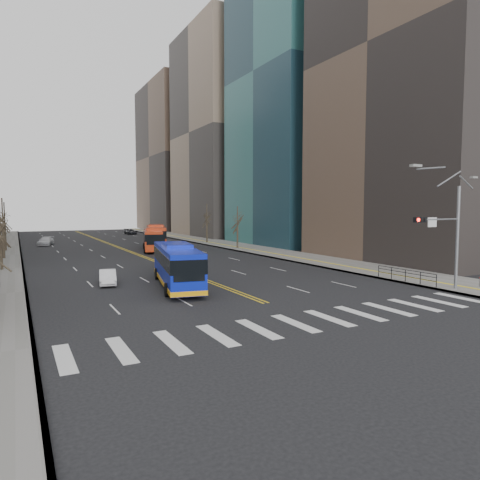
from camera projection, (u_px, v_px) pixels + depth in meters
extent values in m
plane|color=black|center=(312.00, 321.00, 24.07)|extent=(220.00, 220.00, 0.00)
cube|color=slate|center=(232.00, 245.00, 71.90)|extent=(7.00, 130.00, 0.15)
cube|color=slate|center=(1.00, 256.00, 56.11)|extent=(5.00, 130.00, 0.15)
cube|color=silver|center=(64.00, 358.00, 18.03)|extent=(0.70, 4.00, 0.01)
cube|color=silver|center=(121.00, 350.00, 19.13)|extent=(0.70, 4.00, 0.01)
cube|color=silver|center=(172.00, 342.00, 20.23)|extent=(0.70, 4.00, 0.01)
cube|color=silver|center=(217.00, 335.00, 21.33)|extent=(0.70, 4.00, 0.01)
cube|color=silver|center=(258.00, 329.00, 22.43)|extent=(0.70, 4.00, 0.01)
cube|color=silver|center=(295.00, 323.00, 23.52)|extent=(0.70, 4.00, 0.01)
cube|color=silver|center=(329.00, 318.00, 24.62)|extent=(0.70, 4.00, 0.01)
cube|color=silver|center=(360.00, 313.00, 25.72)|extent=(0.70, 4.00, 0.01)
cube|color=silver|center=(388.00, 309.00, 26.82)|extent=(0.70, 4.00, 0.01)
cube|color=silver|center=(414.00, 305.00, 27.92)|extent=(0.70, 4.00, 0.01)
cube|color=silver|center=(438.00, 301.00, 29.01)|extent=(0.70, 4.00, 0.01)
cube|color=silver|center=(461.00, 298.00, 30.11)|extent=(0.70, 4.00, 0.01)
cube|color=gold|center=(112.00, 245.00, 72.51)|extent=(0.15, 100.00, 0.01)
cube|color=gold|center=(115.00, 245.00, 72.70)|extent=(0.15, 100.00, 0.01)
cube|color=brown|center=(428.00, 56.00, 52.48)|extent=(20.00, 24.00, 50.00)
cube|color=#316F6F|center=(303.00, 79.00, 75.13)|extent=(20.00, 22.00, 58.00)
cube|color=gray|center=(229.00, 136.00, 98.94)|extent=(20.00, 26.00, 46.00)
cube|color=brown|center=(179.00, 159.00, 126.86)|extent=(18.00, 30.00, 42.00)
cylinder|color=gray|center=(457.00, 239.00, 32.60)|extent=(0.24, 0.24, 8.00)
cylinder|color=gray|center=(438.00, 219.00, 31.44)|extent=(4.50, 0.12, 0.12)
cube|color=black|center=(420.00, 220.00, 30.54)|extent=(1.10, 0.28, 0.38)
cylinder|color=#FF190C|center=(418.00, 220.00, 30.23)|extent=(0.24, 0.08, 0.24)
cylinder|color=black|center=(422.00, 220.00, 30.39)|extent=(0.24, 0.08, 0.24)
cylinder|color=black|center=(425.00, 220.00, 30.56)|extent=(0.24, 0.08, 0.24)
cube|color=white|center=(432.00, 222.00, 31.15)|extent=(0.90, 0.06, 0.70)
cube|color=#999993|center=(416.00, 166.00, 29.97)|extent=(0.90, 0.35, 0.18)
cube|color=black|center=(406.00, 270.00, 35.92)|extent=(0.04, 6.00, 0.04)
cylinder|color=black|center=(436.00, 281.00, 33.31)|extent=(0.06, 0.06, 1.00)
cylinder|color=black|center=(420.00, 278.00, 34.64)|extent=(0.06, 0.06, 1.00)
cylinder|color=black|center=(405.00, 276.00, 35.96)|extent=(0.06, 0.06, 1.00)
cylinder|color=black|center=(391.00, 273.00, 37.29)|extent=(0.06, 0.06, 1.00)
cylinder|color=black|center=(379.00, 271.00, 38.61)|extent=(0.06, 0.06, 1.00)
cylinder|color=gray|center=(480.00, 283.00, 33.49)|extent=(0.16, 0.16, 0.70)
cylinder|color=#2E251C|center=(1.00, 253.00, 42.98)|extent=(0.28, 0.28, 3.60)
cylinder|color=#2E251C|center=(4.00, 243.00, 52.67)|extent=(0.28, 0.28, 4.00)
cylinder|color=#2E251C|center=(5.00, 238.00, 62.38)|extent=(0.28, 0.28, 3.80)
cylinder|color=#2E251C|center=(237.00, 237.00, 66.67)|extent=(0.28, 0.28, 3.50)
cylinder|color=#2E251C|center=(207.00, 233.00, 77.25)|extent=(0.28, 0.28, 3.75)
cube|color=#0C1FBC|center=(177.00, 265.00, 34.47)|extent=(4.86, 12.32, 2.87)
cube|color=black|center=(177.00, 258.00, 34.43)|extent=(4.93, 12.35, 1.03)
cube|color=#0C1FBC|center=(177.00, 246.00, 34.35)|extent=(2.81, 4.54, 0.40)
cube|color=#F5A50C|center=(177.00, 280.00, 34.56)|extent=(4.93, 12.35, 0.35)
cylinder|color=black|center=(167.00, 290.00, 30.52)|extent=(0.49, 1.04, 1.00)
cylinder|color=black|center=(201.00, 288.00, 31.22)|extent=(0.49, 1.04, 1.00)
cylinder|color=black|center=(157.00, 274.00, 37.91)|extent=(0.49, 1.04, 1.00)
cylinder|color=black|center=(185.00, 273.00, 38.61)|extent=(0.49, 1.04, 1.00)
cube|color=#A92E12|center=(153.00, 239.00, 63.04)|extent=(4.89, 10.81, 2.72)
cube|color=black|center=(153.00, 236.00, 63.00)|extent=(4.95, 10.85, 0.98)
cube|color=#A92E12|center=(152.00, 230.00, 62.93)|extent=(2.76, 4.05, 0.40)
cylinder|color=black|center=(145.00, 250.00, 59.58)|extent=(0.53, 1.04, 1.00)
cylinder|color=black|center=(162.00, 250.00, 60.15)|extent=(0.53, 1.04, 1.00)
cylinder|color=black|center=(144.00, 246.00, 66.12)|extent=(0.53, 1.04, 1.00)
cylinder|color=black|center=(160.00, 245.00, 66.68)|extent=(0.53, 1.04, 1.00)
cube|color=#A92E12|center=(156.00, 237.00, 66.27)|extent=(5.86, 12.26, 3.13)
cube|color=black|center=(156.00, 233.00, 66.22)|extent=(5.92, 12.30, 1.11)
cube|color=#A92E12|center=(156.00, 226.00, 66.14)|extent=(3.23, 4.62, 0.40)
cylinder|color=black|center=(147.00, 248.00, 62.36)|extent=(0.56, 1.04, 1.00)
cylinder|color=black|center=(166.00, 248.00, 62.92)|extent=(0.56, 1.04, 1.00)
cylinder|color=black|center=(147.00, 244.00, 69.83)|extent=(0.56, 1.04, 1.00)
cylinder|color=black|center=(164.00, 243.00, 70.39)|extent=(0.56, 1.04, 1.00)
imported|color=silver|center=(108.00, 277.00, 35.31)|extent=(1.90, 3.91, 1.23)
imported|color=black|center=(184.00, 247.00, 61.54)|extent=(2.62, 4.52, 1.45)
imported|color=#AEAFB4|center=(46.00, 241.00, 72.37)|extent=(3.26, 5.29, 1.43)
imported|color=black|center=(131.00, 232.00, 102.78)|extent=(2.20, 4.68, 1.30)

